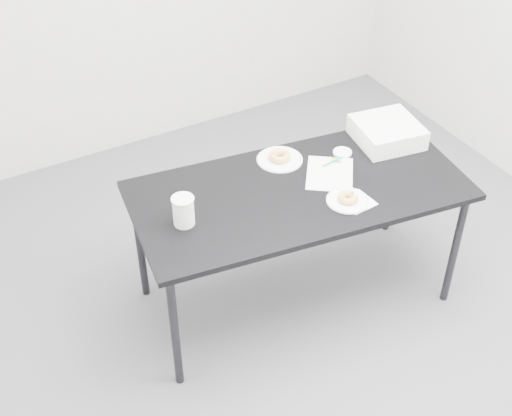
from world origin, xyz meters
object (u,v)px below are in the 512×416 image
plate_near (348,201)px  donut_far (280,156)px  table (299,197)px  coffee_cup (183,211)px  bakery_box (387,132)px  pen (334,161)px  donut_near (348,198)px  plate_far (280,160)px  scorecard (330,174)px

plate_near → donut_far: bearing=103.2°
donut_far → table: bearing=-98.5°
coffee_cup → bakery_box: bearing=4.6°
table → pen: size_ratio=12.83×
pen → donut_far: size_ratio=1.21×
table → donut_near: (0.14, -0.20, 0.08)m
plate_near → donut_near: 0.02m
plate_far → bakery_box: size_ratio=0.74×
bakery_box → pen: bearing=-166.0°
coffee_cup → bakery_box: size_ratio=0.46×
coffee_cup → donut_far: bearing=19.0°
plate_far → bakery_box: (0.58, -0.12, 0.05)m
plate_far → table: bearing=-98.5°
pen → coffee_cup: (-0.85, -0.07, 0.07)m
table → pen: 0.29m
plate_near → coffee_cup: 0.77m
scorecard → donut_far: donut_far is taller
plate_near → pen: bearing=67.9°
table → plate_far: bearing=89.2°
pen → coffee_cup: coffee_cup is taller
bakery_box → scorecard: bearing=-157.5°
table → coffee_cup: (-0.59, 0.03, 0.13)m
plate_far → donut_far: donut_far is taller
scorecard → bakery_box: size_ratio=0.90×
pen → plate_near: size_ratio=0.65×
pen → coffee_cup: 0.86m
donut_far → bakery_box: bearing=-11.7°
table → plate_near: size_ratio=8.39×
table → donut_far: 0.26m
table → pen: (0.26, 0.10, 0.06)m
scorecard → plate_far: 0.27m
pen → scorecard: bearing=-141.7°
pen → donut_near: donut_near is taller
donut_near → bakery_box: size_ratio=0.30×
scorecard → plate_near: plate_near is taller
pen → bakery_box: 0.36m
scorecard → bakery_box: (0.42, 0.10, 0.05)m
table → coffee_cup: 0.60m
table → bakery_box: size_ratio=5.38×
plate_near → table: bearing=125.6°
scorecard → pen: bearing=81.3°
table → donut_far: donut_far is taller
plate_far → plate_near: bearing=-76.8°
plate_near → bakery_box: bearing=34.6°
donut_near → donut_far: 0.46m
table → bakery_box: bearing=19.4°
scorecard → pen: size_ratio=2.15×
donut_far → bakery_box: 0.59m
coffee_cup → bakery_box: (1.20, 0.10, -0.02)m
table → scorecard: (0.19, 0.03, 0.06)m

